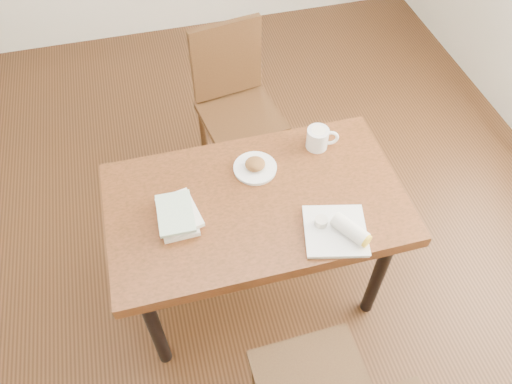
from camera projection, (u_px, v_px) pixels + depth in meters
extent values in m
cube|color=#472814|center=(256.00, 286.00, 2.67)|extent=(4.00, 5.00, 0.01)
cube|color=brown|center=(256.00, 204.00, 2.11)|extent=(1.24, 0.73, 0.06)
cylinder|color=black|center=(155.00, 327.00, 2.16)|extent=(0.06, 0.06, 0.69)
cylinder|color=black|center=(379.00, 274.00, 2.32)|extent=(0.06, 0.06, 0.69)
cylinder|color=black|center=(141.00, 230.00, 2.48)|extent=(0.06, 0.06, 0.69)
cylinder|color=black|center=(339.00, 189.00, 2.64)|extent=(0.06, 0.06, 0.69)
cylinder|color=#3F2A12|center=(256.00, 379.00, 2.14)|extent=(0.04, 0.04, 0.45)
cylinder|color=#3F2A12|center=(334.00, 356.00, 2.20)|extent=(0.04, 0.04, 0.45)
cylinder|color=#442A13|center=(257.00, 120.00, 3.14)|extent=(0.04, 0.04, 0.45)
cylinder|color=#442A13|center=(204.00, 136.00, 3.05)|extent=(0.04, 0.04, 0.45)
cylinder|color=#442A13|center=(282.00, 159.00, 2.94)|extent=(0.04, 0.04, 0.45)
cylinder|color=#442A13|center=(225.00, 177.00, 2.85)|extent=(0.04, 0.04, 0.45)
cube|color=#442A13|center=(241.00, 117.00, 2.81)|extent=(0.48, 0.48, 0.04)
cube|color=#442A13|center=(226.00, 60.00, 2.71)|extent=(0.40, 0.10, 0.45)
cylinder|color=white|center=(255.00, 169.00, 2.18)|extent=(0.19, 0.19, 0.01)
cylinder|color=white|center=(255.00, 167.00, 2.18)|extent=(0.19, 0.19, 0.01)
ellipsoid|color=#B27538|center=(255.00, 164.00, 2.16)|extent=(0.09, 0.09, 0.05)
cylinder|color=white|center=(317.00, 138.00, 2.24)|extent=(0.10, 0.10, 0.10)
torus|color=white|center=(330.00, 138.00, 2.24)|extent=(0.08, 0.03, 0.08)
cylinder|color=tan|center=(318.00, 131.00, 2.20)|extent=(0.09, 0.09, 0.01)
cylinder|color=#F2E5CC|center=(318.00, 131.00, 2.20)|extent=(0.06, 0.06, 0.00)
cube|color=white|center=(335.00, 232.00, 1.97)|extent=(0.29, 0.29, 0.01)
cube|color=white|center=(335.00, 230.00, 1.97)|extent=(0.29, 0.29, 0.01)
cylinder|color=white|center=(350.00, 229.00, 1.93)|extent=(0.13, 0.16, 0.06)
cylinder|color=yellow|center=(366.00, 240.00, 1.89)|extent=(0.06, 0.05, 0.05)
cylinder|color=silver|center=(321.00, 222.00, 1.97)|extent=(0.05, 0.05, 0.03)
cylinder|color=red|center=(321.00, 220.00, 1.96)|extent=(0.04, 0.04, 0.01)
cube|color=white|center=(178.00, 218.00, 2.01)|extent=(0.15, 0.21, 0.02)
cube|color=silver|center=(179.00, 212.00, 2.00)|extent=(0.18, 0.23, 0.02)
cube|color=#74AE80|center=(175.00, 213.00, 1.98)|extent=(0.15, 0.21, 0.01)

